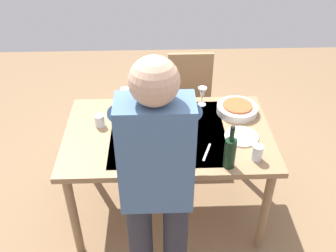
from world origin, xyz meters
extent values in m
plane|color=#846647|center=(0.00, 0.00, 0.00)|extent=(6.00, 6.00, 0.00)
cube|color=#93704C|center=(0.00, 0.00, 0.75)|extent=(1.43, 0.89, 0.04)
cube|color=#C6AD89|center=(0.00, 0.00, 0.77)|extent=(0.79, 0.76, 0.00)
cylinder|color=#93704C|center=(-0.65, -0.38, 0.36)|extent=(0.06, 0.06, 0.73)
cylinder|color=#93704C|center=(0.65, -0.38, 0.36)|extent=(0.06, 0.06, 0.73)
cylinder|color=#93704C|center=(-0.65, 0.38, 0.36)|extent=(0.06, 0.06, 0.73)
cylinder|color=#93704C|center=(0.65, 0.38, 0.36)|extent=(0.06, 0.06, 0.73)
cube|color=brown|center=(-0.23, -0.75, 0.45)|extent=(0.40, 0.40, 0.04)
cube|color=#93704C|center=(-0.23, -0.93, 0.70)|extent=(0.40, 0.04, 0.45)
cylinder|color=#93704C|center=(-0.40, -0.92, 0.23)|extent=(0.04, 0.04, 0.43)
cylinder|color=#93704C|center=(-0.06, -0.92, 0.23)|extent=(0.04, 0.04, 0.43)
cylinder|color=#93704C|center=(-0.40, -0.58, 0.23)|extent=(0.04, 0.04, 0.43)
cylinder|color=#93704C|center=(-0.06, -0.58, 0.23)|extent=(0.04, 0.04, 0.43)
cylinder|color=#2D2D38|center=(0.18, 0.73, 0.44)|extent=(0.14, 0.14, 0.88)
cylinder|color=#2D2D38|center=(-0.02, 0.73, 0.44)|extent=(0.14, 0.14, 0.88)
cube|color=#47668E|center=(0.08, 0.73, 1.18)|extent=(0.36, 0.20, 0.60)
sphere|color=tan|center=(0.08, 0.73, 1.58)|extent=(0.22, 0.22, 0.22)
cylinder|color=#47668E|center=(0.25, 0.49, 1.25)|extent=(0.08, 0.52, 0.40)
cylinder|color=#47668E|center=(-0.09, 0.49, 1.25)|extent=(0.08, 0.52, 0.40)
cylinder|color=black|center=(-0.36, 0.36, 0.87)|extent=(0.07, 0.07, 0.20)
cylinder|color=black|center=(-0.36, 0.36, 1.01)|extent=(0.03, 0.03, 0.08)
cylinder|color=black|center=(-0.36, 0.36, 1.06)|extent=(0.03, 0.03, 0.02)
cylinder|color=white|center=(0.31, -0.34, 0.77)|extent=(0.06, 0.06, 0.01)
cylinder|color=white|center=(0.31, -0.34, 0.81)|extent=(0.01, 0.01, 0.07)
cone|color=white|center=(0.31, -0.34, 0.88)|extent=(0.07, 0.07, 0.07)
cylinder|color=beige|center=(0.31, -0.34, 0.86)|extent=(0.03, 0.03, 0.03)
cylinder|color=white|center=(-0.27, -0.34, 0.77)|extent=(0.06, 0.06, 0.01)
cylinder|color=white|center=(-0.27, -0.34, 0.81)|extent=(0.01, 0.01, 0.07)
cone|color=white|center=(-0.27, -0.34, 0.88)|extent=(0.07, 0.07, 0.07)
cylinder|color=beige|center=(-0.27, -0.34, 0.86)|extent=(0.03, 0.03, 0.03)
cylinder|color=silver|center=(0.26, -0.07, 0.82)|extent=(0.07, 0.07, 0.09)
cylinder|color=silver|center=(-0.55, 0.31, 0.82)|extent=(0.07, 0.07, 0.11)
cylinder|color=silver|center=(0.48, -0.09, 0.81)|extent=(0.07, 0.07, 0.09)
cylinder|color=silver|center=(-0.52, -0.22, 0.80)|extent=(0.30, 0.30, 0.05)
cylinder|color=#C6562D|center=(-0.52, -0.22, 0.82)|extent=(0.22, 0.22, 0.03)
cylinder|color=silver|center=(0.25, 0.19, 0.80)|extent=(0.18, 0.18, 0.05)
cylinder|color=#4C843D|center=(0.25, 0.19, 0.82)|extent=(0.13, 0.13, 0.03)
cylinder|color=silver|center=(-0.08, -0.20, 0.78)|extent=(0.23, 0.23, 0.01)
cylinder|color=silver|center=(-0.50, 0.08, 0.78)|extent=(0.23, 0.23, 0.01)
cube|color=silver|center=(0.02, 0.17, 0.77)|extent=(0.09, 0.19, 0.00)
cube|color=silver|center=(-0.24, 0.23, 0.77)|extent=(0.08, 0.17, 0.00)
camera|label=1|loc=(0.07, 2.12, 2.36)|focal=40.97mm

